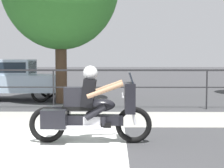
% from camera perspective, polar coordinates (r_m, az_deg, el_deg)
% --- Properties ---
extents(ground_plane, '(120.00, 120.00, 0.00)m').
position_cam_1_polar(ground_plane, '(6.64, -17.93, -10.68)').
color(ground_plane, '#38383A').
extents(sidewalk_band, '(44.00, 2.40, 0.01)m').
position_cam_1_polar(sidewalk_band, '(9.85, -11.61, -5.65)').
color(sidewalk_band, '#99968E').
rests_on(sidewalk_band, ground).
extents(crosswalk_band, '(3.44, 6.00, 0.01)m').
position_cam_1_polar(crosswalk_band, '(6.30, -13.52, -11.38)').
color(crosswalk_band, silver).
rests_on(crosswalk_band, ground).
extents(fence_railing, '(36.00, 0.05, 1.33)m').
position_cam_1_polar(fence_railing, '(11.56, -9.72, 1.01)').
color(fence_railing, '#232326').
rests_on(fence_railing, ground).
extents(motorcycle, '(2.46, 0.76, 1.55)m').
position_cam_1_polar(motorcycle, '(6.86, -3.73, -4.15)').
color(motorcycle, black).
rests_on(motorcycle, ground).
extents(parked_car, '(4.22, 1.66, 1.64)m').
position_cam_1_polar(parked_car, '(14.43, -16.65, 1.13)').
color(parked_car, '#9EB2C6').
rests_on(parked_car, ground).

